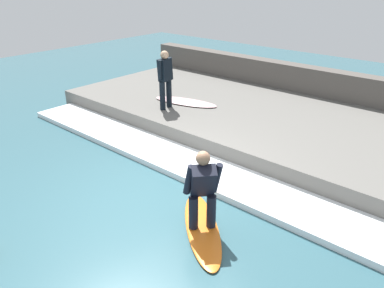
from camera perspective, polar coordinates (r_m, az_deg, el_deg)
name	(u,v)px	position (r m, az deg, el deg)	size (l,w,h in m)	color
ground_plane	(162,193)	(7.02, -4.60, -7.43)	(28.00, 28.00, 0.00)	#335B66
concrete_ledge	(269,123)	(9.69, 11.61, 3.10)	(4.40, 11.51, 0.45)	#66635E
back_wall	(312,88)	(11.68, 17.87, 8.13)	(0.50, 12.09, 1.20)	#544F49
wave_foam_crest	(199,169)	(7.68, 1.12, -3.77)	(1.11, 10.94, 0.12)	white
surfboard_riding	(202,228)	(6.10, 1.55, -12.68)	(1.69, 1.80, 0.06)	orange
surfer_riding	(203,187)	(5.66, 1.64, -6.57)	(0.57, 0.57, 1.33)	black
surfer_waiting_near	(165,77)	(9.68, -4.11, 10.19)	(0.51, 0.28, 1.50)	black
surfboard_waiting_near	(185,102)	(10.31, -1.00, 6.46)	(1.01, 1.94, 0.06)	beige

